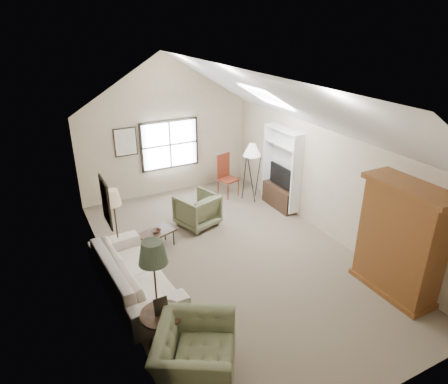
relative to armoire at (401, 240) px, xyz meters
name	(u,v)px	position (x,y,z in m)	size (l,w,h in m)	color
room_shell	(234,111)	(-2.18, 2.40, 2.11)	(5.01, 8.01, 4.00)	#6F614F
window	(170,145)	(-2.08, 6.36, 0.35)	(1.72, 0.08, 1.42)	black
skylight	(266,96)	(-0.88, 3.30, 2.12)	(0.80, 1.20, 0.52)	white
wall_art	(116,169)	(-4.06, 4.34, 0.63)	(1.97, 3.71, 0.88)	black
armoire	(401,240)	(0.00, 0.00, 0.00)	(0.60, 1.50, 2.20)	brown
tv_alcove	(282,168)	(0.16, 4.00, 0.05)	(0.32, 1.30, 2.10)	white
media_console	(279,197)	(0.14, 4.00, -0.80)	(0.34, 1.18, 0.60)	#382316
tv_panel	(280,176)	(0.14, 4.00, -0.18)	(0.05, 0.90, 0.55)	black
sofa	(134,273)	(-4.38, 2.24, -0.71)	(2.68, 1.05, 0.78)	beige
armchair_near	(195,354)	(-4.15, -0.10, -0.69)	(1.26, 1.10, 0.82)	#5F6244
armchair_far	(197,210)	(-2.26, 4.09, -0.68)	(0.89, 0.92, 0.83)	#646949
coffee_table	(157,240)	(-3.51, 3.50, -0.89)	(0.83, 0.46, 0.42)	#372416
bowl	(156,231)	(-3.51, 3.50, -0.65)	(0.20, 0.20, 0.05)	#3E2519
side_table	(163,330)	(-4.38, 0.64, -0.76)	(0.67, 0.67, 0.67)	#3E2A19
side_chair	(228,176)	(-0.74, 5.31, -0.49)	(0.48, 0.48, 1.22)	maroon
tripod_lamp	(251,172)	(-0.30, 4.77, -0.26)	(0.49, 0.49, 1.68)	silver
dark_lamp	(156,292)	(-4.38, 0.84, -0.16)	(0.45, 0.45, 1.87)	#272F21
tan_lamp	(116,225)	(-4.38, 3.44, -0.26)	(0.34, 0.34, 1.68)	tan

